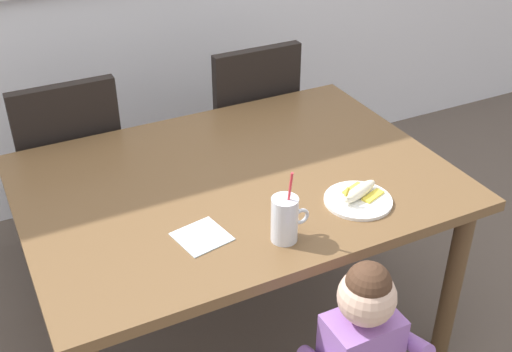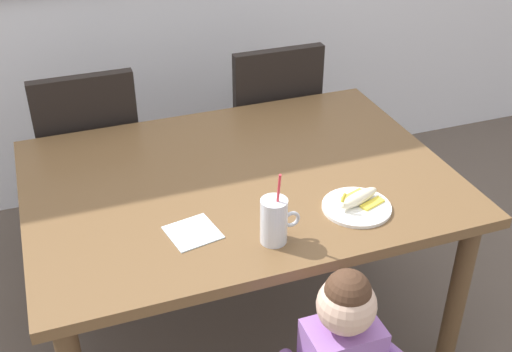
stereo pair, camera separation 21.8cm
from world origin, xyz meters
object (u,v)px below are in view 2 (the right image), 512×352
object	(u,v)px
snack_plate	(357,207)
peeled_banana	(359,198)
dining_table	(240,196)
dining_chair_right	(269,124)
dining_chair_left	(90,154)
milk_cup	(274,223)
paper_napkin	(193,232)

from	to	relation	value
snack_plate	peeled_banana	xyz separation A→B (m)	(0.01, 0.01, 0.03)
dining_table	dining_chair_right	size ratio (longest dim) A/B	1.57
snack_plate	dining_table	bearing A→B (deg)	132.84
dining_table	snack_plate	xyz separation A→B (m)	(0.30, -0.32, 0.09)
dining_chair_left	milk_cup	size ratio (longest dim) A/B	3.81
dining_chair_left	dining_chair_right	bearing A→B (deg)	-179.63
dining_chair_right	snack_plate	size ratio (longest dim) A/B	4.17
peeled_banana	paper_napkin	size ratio (longest dim) A/B	1.17
dining_chair_right	milk_cup	world-z (taller)	milk_cup
dining_table	paper_napkin	world-z (taller)	paper_napkin
peeled_banana	paper_napkin	world-z (taller)	peeled_banana
milk_cup	paper_napkin	distance (m)	0.26
dining_chair_right	peeled_banana	size ratio (longest dim) A/B	5.48
dining_table	peeled_banana	bearing A→B (deg)	-44.81
snack_plate	paper_napkin	size ratio (longest dim) A/B	1.53
dining_chair_right	snack_plate	bearing A→B (deg)	84.98
dining_chair_left	dining_chair_right	distance (m)	0.85
dining_chair_right	paper_napkin	size ratio (longest dim) A/B	6.40
milk_cup	paper_napkin	size ratio (longest dim) A/B	1.68
dining_table	milk_cup	world-z (taller)	milk_cup
peeled_banana	paper_napkin	distance (m)	0.56
dining_chair_right	milk_cup	bearing A→B (deg)	69.79
milk_cup	paper_napkin	world-z (taller)	milk_cup
dining_chair_left	paper_napkin	bearing A→B (deg)	102.34
dining_table	dining_chair_right	world-z (taller)	dining_chair_right
dining_table	dining_chair_left	world-z (taller)	dining_chair_left
dining_chair_left	milk_cup	distance (m)	1.23
milk_cup	snack_plate	distance (m)	0.33
dining_chair_right	dining_table	bearing A→B (deg)	61.65
milk_cup	paper_napkin	xyz separation A→B (m)	(-0.22, 0.12, -0.06)
dining_chair_left	peeled_banana	size ratio (longest dim) A/B	5.48
dining_chair_left	dining_chair_right	world-z (taller)	same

